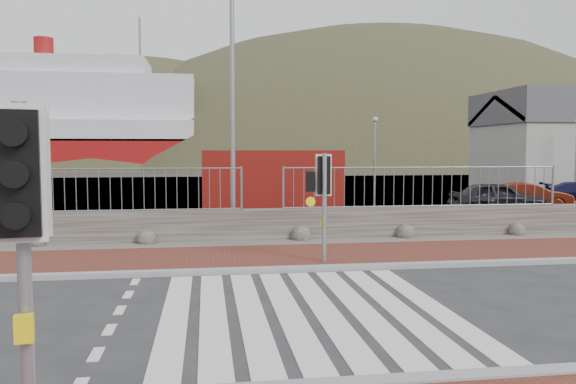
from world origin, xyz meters
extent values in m
plane|color=#28282B|center=(0.00, 0.00, 0.00)|extent=(220.00, 220.00, 0.00)
cube|color=brown|center=(0.00, 4.50, 0.04)|extent=(40.00, 3.00, 0.08)
cube|color=gray|center=(0.00, 3.00, 0.05)|extent=(40.00, 0.25, 0.12)
cube|color=silver|center=(-2.10, 0.00, 0.01)|extent=(0.42, 5.60, 0.01)
cube|color=silver|center=(-1.50, 0.00, 0.01)|extent=(0.42, 5.60, 0.01)
cube|color=silver|center=(-0.90, 0.00, 0.01)|extent=(0.42, 5.60, 0.01)
cube|color=silver|center=(-0.30, 0.00, 0.01)|extent=(0.42, 5.60, 0.01)
cube|color=silver|center=(0.30, 0.00, 0.01)|extent=(0.42, 5.60, 0.01)
cube|color=silver|center=(0.90, 0.00, 0.01)|extent=(0.42, 5.60, 0.01)
cube|color=silver|center=(1.50, 0.00, 0.01)|extent=(0.42, 5.60, 0.01)
cube|color=silver|center=(2.10, 0.00, 0.01)|extent=(0.42, 5.60, 0.01)
cube|color=#59544C|center=(0.00, 6.50, 0.03)|extent=(40.00, 1.50, 0.06)
cube|color=#433E37|center=(0.00, 7.30, 0.45)|extent=(40.00, 0.60, 0.90)
cylinder|color=gray|center=(-4.80, 7.15, 2.10)|extent=(8.40, 0.04, 0.04)
cylinder|color=gray|center=(-0.60, 7.15, 1.50)|extent=(0.07, 0.07, 1.20)
cylinder|color=gray|center=(4.80, 7.15, 2.10)|extent=(8.40, 0.04, 0.04)
cylinder|color=gray|center=(0.60, 7.15, 1.50)|extent=(0.07, 0.07, 1.20)
cylinder|color=gray|center=(9.00, 7.15, 1.50)|extent=(0.07, 0.07, 1.20)
cube|color=#4C4C4F|center=(0.00, 27.90, 0.00)|extent=(120.00, 40.00, 0.50)
cube|color=#3F4C54|center=(0.00, 62.90, 0.00)|extent=(220.00, 50.00, 0.05)
cube|color=silver|center=(-18.00, 67.90, 9.00)|extent=(30.00, 12.00, 6.00)
cube|color=silver|center=(-18.00, 67.90, 13.00)|extent=(18.00, 10.00, 2.50)
cylinder|color=maroon|center=(-22.00, 67.90, 15.50)|extent=(2.40, 2.40, 3.00)
cylinder|color=gray|center=(-10.00, 67.90, 17.00)|extent=(0.30, 0.30, 6.00)
ellipsoid|color=#343721|center=(-15.00, 87.90, -20.00)|extent=(106.40, 68.40, 76.00)
ellipsoid|color=#343721|center=(30.00, 87.90, -26.00)|extent=(140.00, 90.00, 100.00)
cylinder|color=gray|center=(-3.11, -3.81, 1.50)|extent=(0.12, 0.12, 3.00)
cube|color=yellow|center=(-3.11, -3.81, 1.12)|extent=(0.16, 0.11, 0.24)
cube|color=black|center=(-3.11, -3.81, 2.41)|extent=(0.46, 0.32, 1.12)
sphere|color=#0CE53F|center=(-3.11, -3.81, 2.09)|extent=(0.16, 0.16, 0.16)
cylinder|color=gray|center=(1.05, 3.60, 1.27)|extent=(0.10, 0.10, 2.54)
cube|color=yellow|center=(1.05, 3.60, 0.95)|extent=(0.13, 0.08, 0.20)
cube|color=black|center=(1.05, 3.60, 2.04)|extent=(0.37, 0.23, 0.95)
sphere|color=red|center=(1.05, 3.60, 2.31)|extent=(0.14, 0.14, 0.14)
cube|color=black|center=(0.73, 3.60, 1.90)|extent=(0.20, 0.15, 0.45)
cylinder|color=gray|center=(-0.79, 8.10, 3.97)|extent=(0.14, 0.14, 7.93)
cube|color=maroon|center=(1.56, 16.77, 1.30)|extent=(6.67, 3.86, 2.61)
imported|color=black|center=(10.29, 12.78, 0.66)|extent=(4.05, 2.08, 1.32)
imported|color=#5B190D|center=(12.62, 14.27, 0.59)|extent=(3.77, 2.31, 1.17)
camera|label=1|loc=(-1.59, -8.75, 2.59)|focal=35.00mm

